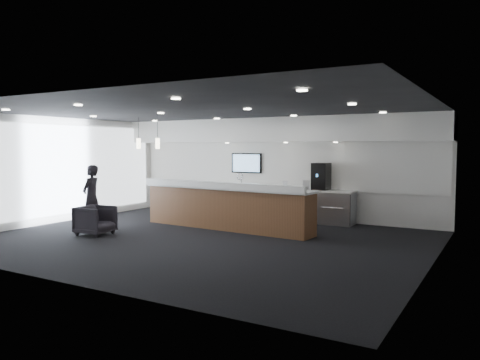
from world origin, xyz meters
The scene contains 25 objects.
ground centered at (0.00, 0.00, 0.00)m, with size 10.00×10.00×0.00m, color black.
ceiling centered at (0.00, 0.00, 3.00)m, with size 10.00×8.00×0.02m, color black.
back_wall centered at (0.00, 4.00, 1.50)m, with size 10.00×0.02×3.00m, color white.
left_wall centered at (-5.00, 0.00, 1.50)m, with size 0.02×8.00×3.00m, color white.
right_wall centered at (5.00, 0.00, 1.50)m, with size 0.02×8.00×3.00m, color white.
soffit_bulkhead centered at (0.00, 3.55, 2.65)m, with size 10.00×0.90×0.70m, color white.
alcove_panel centered at (0.00, 3.97, 1.60)m, with size 9.80×0.06×1.40m, color white.
window_blinds_wall centered at (-4.96, 0.00, 1.50)m, with size 0.04×7.36×2.55m, color silver.
back_credenza centered at (0.00, 3.64, 0.48)m, with size 5.06×0.66×0.95m.
wall_tv centered at (-1.00, 3.91, 1.65)m, with size 1.05×0.08×0.62m.
pendant_left centered at (-2.40, 0.80, 2.25)m, with size 0.12×0.12×0.30m, color #FFF2C6.
pendant_right centered at (-3.10, 0.80, 2.25)m, with size 0.12×0.12×0.30m, color #FFF2C6.
ceiling_can_lights centered at (0.00, 0.00, 2.97)m, with size 7.00×5.00×0.02m, color white, non-canonical shape.
service_counter centered at (-0.27, 1.49, 0.58)m, with size 5.01×1.17×1.49m.
coffee_machine centered at (1.57, 3.62, 1.33)m, with size 0.43×0.57×0.75m.
info_sign_left centered at (0.51, 3.50, 1.06)m, with size 0.16×0.02×0.22m, color silver.
info_sign_right centered at (1.16, 3.53, 1.08)m, with size 0.19×0.02×0.26m, color silver.
armchair centered at (-2.60, -0.84, 0.36)m, with size 0.77×0.79×0.72m, color black.
lounge_guest centered at (-3.44, -0.19, 0.84)m, with size 0.61×0.40×1.68m, color black.
cup_0 centered at (1.59, 3.54, 1.00)m, with size 0.10×0.10×0.10m, color white.
cup_1 centered at (1.45, 3.54, 1.00)m, with size 0.10×0.10×0.10m, color white.
cup_2 centered at (1.31, 3.54, 1.00)m, with size 0.10×0.10×0.10m, color white.
cup_3 centered at (1.17, 3.54, 1.00)m, with size 0.10×0.10×0.10m, color white.
cup_4 centered at (1.03, 3.54, 1.00)m, with size 0.10×0.10×0.10m, color white.
cup_5 centered at (0.89, 3.54, 1.00)m, with size 0.10×0.10×0.10m, color white.
Camera 1 is at (6.15, -8.90, 2.14)m, focal length 35.00 mm.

